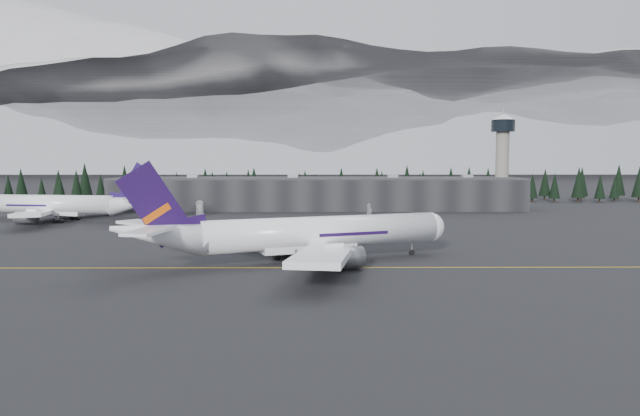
{
  "coord_description": "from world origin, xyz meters",
  "views": [
    {
      "loc": [
        -1.02,
        -103.59,
        19.25
      ],
      "look_at": [
        0.0,
        20.0,
        9.0
      ],
      "focal_mm": 32.0,
      "sensor_mm": 36.0,
      "label": 1
    }
  ],
  "objects_px": {
    "gse_vehicle_a": "(200,214)",
    "gse_vehicle_b": "(370,214)",
    "terminal": "(318,193)",
    "control_tower": "(502,151)",
    "jet_main": "(295,234)",
    "jet_parked": "(63,205)"
  },
  "relations": [
    {
      "from": "terminal",
      "to": "control_tower",
      "type": "height_order",
      "value": "control_tower"
    },
    {
      "from": "control_tower",
      "to": "gse_vehicle_b",
      "type": "distance_m",
      "value": 70.05
    },
    {
      "from": "control_tower",
      "to": "gse_vehicle_b",
      "type": "relative_size",
      "value": 8.61
    },
    {
      "from": "terminal",
      "to": "gse_vehicle_a",
      "type": "xyz_separation_m",
      "value": [
        -41.26,
        -30.45,
        -5.53
      ]
    },
    {
      "from": "jet_parked",
      "to": "gse_vehicle_b",
      "type": "relative_size",
      "value": 14.55
    },
    {
      "from": "terminal",
      "to": "jet_parked",
      "type": "bearing_deg",
      "value": -149.47
    },
    {
      "from": "jet_main",
      "to": "control_tower",
      "type": "bearing_deg",
      "value": 37.1
    },
    {
      "from": "jet_parked",
      "to": "gse_vehicle_a",
      "type": "bearing_deg",
      "value": -147.17
    },
    {
      "from": "terminal",
      "to": "gse_vehicle_b",
      "type": "bearing_deg",
      "value": -59.72
    },
    {
      "from": "jet_main",
      "to": "terminal",
      "type": "bearing_deg",
      "value": 67.4
    },
    {
      "from": "jet_main",
      "to": "gse_vehicle_a",
      "type": "height_order",
      "value": "jet_main"
    },
    {
      "from": "terminal",
      "to": "jet_main",
      "type": "xyz_separation_m",
      "value": [
        -4.83,
        -121.98,
        -0.86
      ]
    },
    {
      "from": "control_tower",
      "to": "jet_parked",
      "type": "xyz_separation_m",
      "value": [
        -156.24,
        -50.91,
        -18.09
      ]
    },
    {
      "from": "jet_parked",
      "to": "gse_vehicle_a",
      "type": "xyz_separation_m",
      "value": [
        39.98,
        17.46,
        -4.55
      ]
    },
    {
      "from": "control_tower",
      "to": "gse_vehicle_b",
      "type": "bearing_deg",
      "value": -149.43
    },
    {
      "from": "terminal",
      "to": "gse_vehicle_b",
      "type": "distance_m",
      "value": 35.99
    },
    {
      "from": "gse_vehicle_a",
      "to": "gse_vehicle_b",
      "type": "relative_size",
      "value": 1.26
    },
    {
      "from": "terminal",
      "to": "jet_main",
      "type": "height_order",
      "value": "jet_main"
    },
    {
      "from": "terminal",
      "to": "control_tower",
      "type": "xyz_separation_m",
      "value": [
        75.0,
        3.0,
        17.11
      ]
    },
    {
      "from": "control_tower",
      "to": "gse_vehicle_a",
      "type": "xyz_separation_m",
      "value": [
        -116.26,
        -33.45,
        -22.64
      ]
    },
    {
      "from": "terminal",
      "to": "control_tower",
      "type": "distance_m",
      "value": 76.98
    },
    {
      "from": "gse_vehicle_a",
      "to": "gse_vehicle_b",
      "type": "distance_m",
      "value": 59.19
    }
  ]
}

